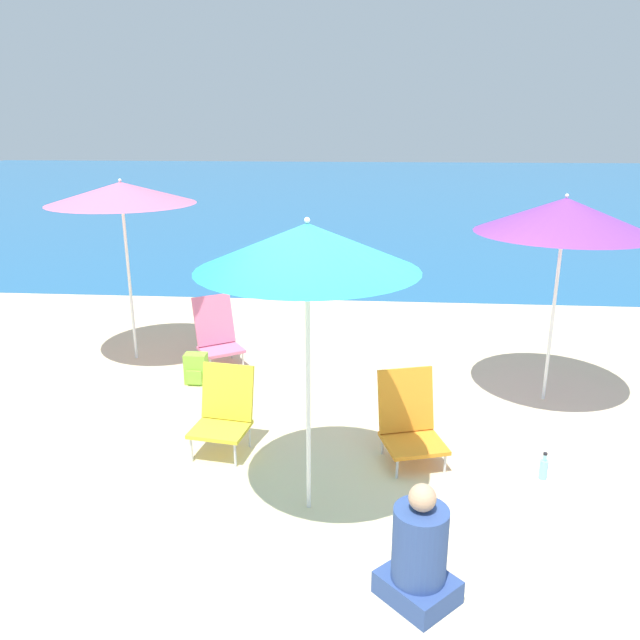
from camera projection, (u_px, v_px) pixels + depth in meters
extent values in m
plane|color=beige|center=(364.00, 493.00, 5.16)|extent=(60.00, 60.00, 0.00)
cube|color=#23669E|center=(372.00, 187.00, 29.70)|extent=(60.00, 40.00, 0.01)
cylinder|color=white|center=(552.00, 319.00, 6.63)|extent=(0.04, 0.04, 1.85)
cone|color=purple|center=(565.00, 216.00, 6.30)|extent=(1.79, 1.79, 0.36)
sphere|color=white|center=(567.00, 196.00, 6.24)|extent=(0.04, 0.04, 0.04)
cylinder|color=white|center=(308.00, 396.00, 4.68)|extent=(0.04, 0.04, 1.93)
cone|color=teal|center=(307.00, 247.00, 4.34)|extent=(1.61, 1.61, 0.33)
sphere|color=white|center=(307.00, 220.00, 4.28)|extent=(0.04, 0.04, 0.04)
cylinder|color=white|center=(130.00, 284.00, 7.81)|extent=(0.04, 0.04, 1.99)
cone|color=pink|center=(121.00, 193.00, 7.47)|extent=(1.78, 1.78, 0.26)
sphere|color=white|center=(120.00, 180.00, 7.43)|extent=(0.04, 0.04, 0.04)
cylinder|color=silver|center=(211.00, 366.00, 7.58)|extent=(0.02, 0.02, 0.20)
cylinder|color=silver|center=(243.00, 360.00, 7.77)|extent=(0.02, 0.02, 0.20)
cylinder|color=silver|center=(201.00, 356.00, 7.89)|extent=(0.02, 0.02, 0.20)
cylinder|color=silver|center=(232.00, 351.00, 8.09)|extent=(0.02, 0.02, 0.20)
cube|color=pink|center=(221.00, 349.00, 7.80)|extent=(0.66, 0.64, 0.04)
cube|color=pink|center=(214.00, 320.00, 7.88)|extent=(0.52, 0.44, 0.61)
cylinder|color=silver|center=(397.00, 469.00, 5.34)|extent=(0.02, 0.02, 0.18)
cylinder|color=silver|center=(445.00, 463.00, 5.43)|extent=(0.02, 0.02, 0.18)
cylinder|color=silver|center=(383.00, 445.00, 5.73)|extent=(0.02, 0.02, 0.18)
cylinder|color=silver|center=(427.00, 440.00, 5.82)|extent=(0.02, 0.02, 0.18)
cube|color=orange|center=(413.00, 443.00, 5.55)|extent=(0.63, 0.62, 0.04)
cube|color=orange|center=(406.00, 400.00, 5.69)|extent=(0.54, 0.30, 0.58)
cylinder|color=silver|center=(191.00, 450.00, 5.60)|extent=(0.02, 0.02, 0.24)
cylinder|color=silver|center=(235.00, 455.00, 5.51)|extent=(0.02, 0.02, 0.24)
cylinder|color=silver|center=(208.00, 431.00, 5.94)|extent=(0.02, 0.02, 0.24)
cylinder|color=silver|center=(249.00, 436.00, 5.85)|extent=(0.02, 0.02, 0.24)
cube|color=yellow|center=(220.00, 429.00, 5.69)|extent=(0.55, 0.51, 0.04)
cube|color=yellow|center=(228.00, 392.00, 5.80)|extent=(0.51, 0.22, 0.52)
cube|color=#334C8C|center=(417.00, 587.00, 3.99)|extent=(0.59, 0.59, 0.16)
cylinder|color=#334C8C|center=(420.00, 544.00, 3.90)|extent=(0.35, 0.35, 0.50)
sphere|color=tan|center=(422.00, 498.00, 3.79)|extent=(0.17, 0.17, 0.17)
cube|color=#8ECC3D|center=(196.00, 368.00, 7.28)|extent=(0.26, 0.17, 0.36)
cube|color=#8ECC3D|center=(194.00, 378.00, 7.21)|extent=(0.18, 0.03, 0.16)
cylinder|color=#8CCCEA|center=(543.00, 470.00, 5.34)|extent=(0.07, 0.07, 0.17)
cylinder|color=#8CCCEA|center=(545.00, 458.00, 5.30)|extent=(0.03, 0.03, 0.06)
cylinder|color=black|center=(545.00, 454.00, 5.29)|extent=(0.04, 0.04, 0.02)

